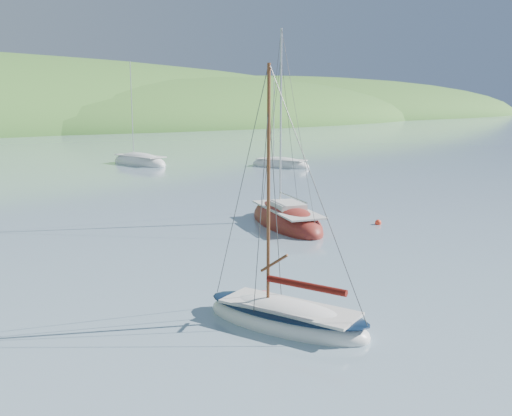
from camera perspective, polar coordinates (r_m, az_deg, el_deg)
ground at (r=21.50m, az=11.25°, el=-10.79°), size 700.00×700.00×0.00m
daysailer_white at (r=20.54m, az=3.05°, el=-10.98°), size 4.09×6.71×9.70m
sloop_red at (r=36.40m, az=3.03°, el=-1.33°), size 6.05×9.48×13.27m
distant_sloop_b at (r=72.53m, az=-11.58°, el=4.45°), size 4.56×9.95×13.70m
distant_sloop_d at (r=68.52m, az=2.44°, el=4.28°), size 4.93×8.19×11.03m
mooring_buoys at (r=26.13m, az=-5.42°, el=-6.46°), size 25.96×8.86×0.49m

